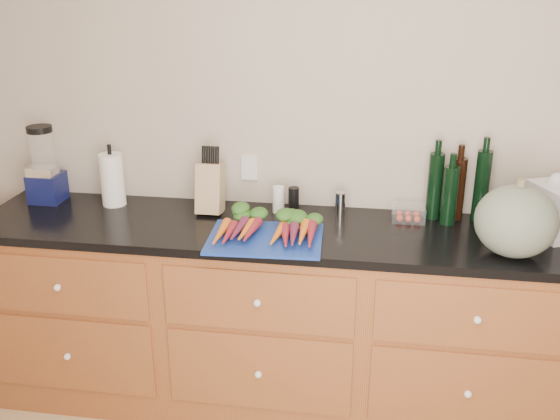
% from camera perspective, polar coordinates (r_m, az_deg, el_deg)
% --- Properties ---
extents(wall_back, '(4.10, 0.05, 2.60)m').
position_cam_1_polar(wall_back, '(3.01, 8.61, 6.76)').
color(wall_back, '#C0B19F').
rests_on(wall_back, ground).
extents(cabinets, '(3.60, 0.64, 0.90)m').
position_cam_1_polar(cabinets, '(3.03, 7.66, -10.57)').
color(cabinets, brown).
rests_on(cabinets, ground).
extents(countertop, '(3.64, 0.62, 0.04)m').
position_cam_1_polar(countertop, '(2.82, 8.12, -2.37)').
color(countertop, black).
rests_on(countertop, cabinets).
extents(cutting_board, '(0.51, 0.39, 0.01)m').
position_cam_1_polar(cutting_board, '(2.70, -1.35, -2.64)').
color(cutting_board, '#163598').
rests_on(cutting_board, countertop).
extents(carrots, '(0.46, 0.34, 0.07)m').
position_cam_1_polar(carrots, '(2.73, -1.17, -1.55)').
color(carrots, orange).
rests_on(carrots, cutting_board).
extents(squash, '(0.33, 0.33, 0.29)m').
position_cam_1_polar(squash, '(2.68, 20.76, -0.96)').
color(squash, '#566353').
rests_on(squash, countertop).
extents(blender_appliance, '(0.15, 0.15, 0.39)m').
position_cam_1_polar(blender_appliance, '(3.31, -20.72, 3.54)').
color(blender_appliance, '#0F1447').
rests_on(blender_appliance, countertop).
extents(paper_towel, '(0.12, 0.12, 0.26)m').
position_cam_1_polar(paper_towel, '(3.17, -15.08, 2.69)').
color(paper_towel, white).
rests_on(paper_towel, countertop).
extents(knife_block, '(0.12, 0.12, 0.24)m').
position_cam_1_polar(knife_block, '(2.99, -6.38, 2.00)').
color(knife_block, tan).
rests_on(knife_block, countertop).
extents(grinder_salt, '(0.06, 0.06, 0.13)m').
position_cam_1_polar(grinder_salt, '(2.99, -0.14, 0.97)').
color(grinder_salt, white).
rests_on(grinder_salt, countertop).
extents(grinder_pepper, '(0.05, 0.05, 0.13)m').
position_cam_1_polar(grinder_pepper, '(2.98, 1.26, 0.88)').
color(grinder_pepper, black).
rests_on(grinder_pepper, countertop).
extents(canister_chrome, '(0.05, 0.05, 0.12)m').
position_cam_1_polar(canister_chrome, '(2.96, 5.53, 0.54)').
color(canister_chrome, silver).
rests_on(canister_chrome, countertop).
extents(tomato_box, '(0.15, 0.12, 0.07)m').
position_cam_1_polar(tomato_box, '(2.96, 11.66, -0.28)').
color(tomato_box, white).
rests_on(tomato_box, countertop).
extents(bottles, '(0.28, 0.14, 0.33)m').
position_cam_1_polar(bottles, '(2.98, 15.83, 1.87)').
color(bottles, black).
rests_on(bottles, countertop).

